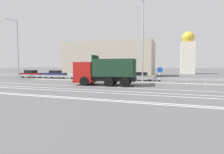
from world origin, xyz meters
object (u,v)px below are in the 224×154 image
Objects in this scene: street_lamp_0 at (17,47)px; parked_car_2 at (82,75)px; parked_car_3 at (110,75)px; church_tower at (188,53)px; parked_car_0 at (31,74)px; dump_truck at (97,74)px; parked_car_4 at (142,76)px; street_lamp_1 at (143,39)px; median_road_sign at (160,75)px; parked_car_1 at (55,74)px.

street_lamp_0 is 2.19× the size of parked_car_2.
parked_car_3 is 0.35× the size of church_tower.
parked_car_3 is (16.26, -0.43, 0.04)m from parked_car_0.
parked_car_0 is (-17.32, 7.97, -0.63)m from dump_truck.
parked_car_0 is at bearing -91.42° from parked_car_4.
street_lamp_1 is (4.76, 3.43, 4.30)m from dump_truck.
parked_car_3 is at bearing 144.77° from street_lamp_1.
street_lamp_0 is (-15.60, 3.25, 3.95)m from dump_truck.
parked_car_0 is 11.32m from parked_car_2.
church_tower is (13.58, 26.26, 4.91)m from parked_car_3.
median_road_sign is 0.49× the size of parked_car_3.
parked_car_0 is at bearing -139.12° from church_tower.
parked_car_1 is at bearing 90.56° from parked_car_0.
dump_truck is 7.72m from median_road_sign.
parked_car_4 is at bearing 92.26° from parked_car_3.
dump_truck reaches higher than parked_car_4.
median_road_sign reaches higher than parked_car_3.
dump_truck is 19.08m from parked_car_0.
street_lamp_0 reaches higher than parked_car_3.
church_tower is (7.76, 30.37, 0.01)m from street_lamp_1.
median_road_sign is at bearing 61.74° from parked_car_3.
church_tower reaches higher than street_lamp_1.
parked_car_4 is 27.80m from church_tower.
parked_car_4 is (10.07, 0.40, -0.01)m from parked_car_2.
street_lamp_1 is 2.37× the size of parked_car_2.
parked_car_3 reaches higher than parked_car_0.
street_lamp_1 is 12.52m from parked_car_2.
parked_car_1 is at bearing -93.17° from parked_car_3.
parked_car_4 is (15.97, -0.19, -0.06)m from parked_car_1.
dump_truck is 16.42m from street_lamp_0.
street_lamp_1 reaches higher than street_lamp_0.
street_lamp_0 is at bearing -77.93° from parked_car_4.
church_tower is at bearing 75.66° from street_lamp_1.
dump_truck is 0.76× the size of street_lamp_0.
parked_car_1 reaches higher than parked_car_4.
parked_car_0 is (-1.72, 4.72, -4.58)m from street_lamp_0.
church_tower is at bearing 131.13° from parked_car_0.
parked_car_0 is at bearing 109.98° from street_lamp_0.
parked_car_0 is 1.07× the size of parked_car_1.
street_lamp_1 reaches higher than dump_truck.
street_lamp_1 is at bearing -59.97° from dump_truck.
parked_car_1 is 35.88m from church_tower.
parked_car_3 reaches higher than parked_car_2.
median_road_sign is at bearing -69.79° from dump_truck.
street_lamp_1 reaches higher than parked_car_0.
street_lamp_0 reaches higher than parked_car_0.
dump_truck is 14.36m from parked_car_1.
parked_car_3 is (4.95, 0.13, 0.08)m from parked_car_2.
dump_truck is 36.31m from church_tower.
church_tower reaches higher than parked_car_3.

